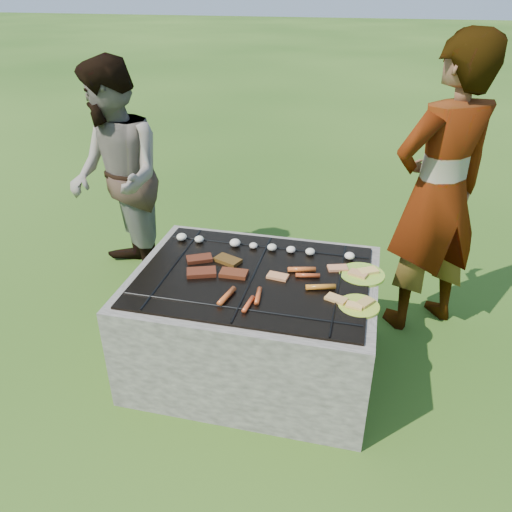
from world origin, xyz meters
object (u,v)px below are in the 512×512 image
at_px(plate_far, 362,274).
at_px(bystander, 117,179).
at_px(plate_near, 359,306).
at_px(cook, 439,194).
at_px(fire_pit, 254,325).

distance_m(plate_far, bystander, 1.81).
distance_m(plate_near, cook, 0.96).
bearing_deg(fire_pit, plate_far, 14.39).
relative_size(fire_pit, plate_near, 5.96).
bearing_deg(plate_far, cook, 54.38).
bearing_deg(bystander, plate_near, 22.57).
height_order(fire_pit, plate_far, plate_far).
distance_m(plate_far, cook, 0.72).
bearing_deg(plate_far, plate_near, -89.95).
xyz_separation_m(fire_pit, plate_near, (0.56, -0.16, 0.33)).
distance_m(cook, bystander, 2.09).
bearing_deg(cook, plate_near, 30.73).
bearing_deg(plate_near, plate_far, 90.05).
distance_m(fire_pit, bystander, 1.44).
relative_size(plate_near, cook, 0.12).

